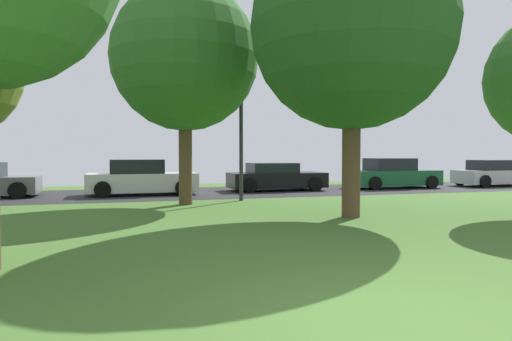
{
  "coord_description": "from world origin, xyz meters",
  "views": [
    {
      "loc": [
        -2.65,
        -3.79,
        1.7
      ],
      "look_at": [
        0.0,
        5.07,
        1.36
      ],
      "focal_mm": 31.97,
      "sensor_mm": 36.0,
      "label": 1
    }
  ],
  "objects_px": {
    "street_lamp_post": "(241,139)",
    "parked_car_green": "(393,175)",
    "maple_tree_far": "(352,28)",
    "parked_car_silver": "(495,174)",
    "birch_tree_lone": "(185,58)",
    "parked_car_black": "(276,178)",
    "parked_car_white": "(141,179)"
  },
  "relations": [
    {
      "from": "street_lamp_post",
      "to": "parked_car_green",
      "type": "bearing_deg",
      "value": 22.94
    },
    {
      "from": "maple_tree_far",
      "to": "parked_car_silver",
      "type": "xyz_separation_m",
      "value": [
        13.14,
        8.54,
        -4.39
      ]
    },
    {
      "from": "parked_car_silver",
      "to": "street_lamp_post",
      "type": "distance_m",
      "value": 15.34
    },
    {
      "from": "maple_tree_far",
      "to": "birch_tree_lone",
      "type": "height_order",
      "value": "maple_tree_far"
    },
    {
      "from": "parked_car_black",
      "to": "parked_car_green",
      "type": "relative_size",
      "value": 0.99
    },
    {
      "from": "maple_tree_far",
      "to": "street_lamp_post",
      "type": "xyz_separation_m",
      "value": [
        -1.71,
        5.05,
        -2.78
      ]
    },
    {
      "from": "parked_car_green",
      "to": "maple_tree_far",
      "type": "bearing_deg",
      "value": -128.85
    },
    {
      "from": "maple_tree_far",
      "to": "parked_car_white",
      "type": "bearing_deg",
      "value": 120.84
    },
    {
      "from": "birch_tree_lone",
      "to": "parked_car_black",
      "type": "relative_size",
      "value": 1.66
    },
    {
      "from": "street_lamp_post",
      "to": "parked_car_white",
      "type": "bearing_deg",
      "value": 134.21
    },
    {
      "from": "parked_car_green",
      "to": "parked_car_silver",
      "type": "xyz_separation_m",
      "value": [
        6.08,
        -0.23,
        -0.04
      ]
    },
    {
      "from": "birch_tree_lone",
      "to": "parked_car_silver",
      "type": "relative_size",
      "value": 1.7
    },
    {
      "from": "parked_car_green",
      "to": "parked_car_silver",
      "type": "height_order",
      "value": "parked_car_green"
    },
    {
      "from": "birch_tree_lone",
      "to": "parked_car_black",
      "type": "bearing_deg",
      "value": 43.88
    },
    {
      "from": "birch_tree_lone",
      "to": "street_lamp_post",
      "type": "xyz_separation_m",
      "value": [
        2.11,
        0.68,
        -2.65
      ]
    },
    {
      "from": "parked_car_white",
      "to": "parked_car_silver",
      "type": "relative_size",
      "value": 1.02
    },
    {
      "from": "maple_tree_far",
      "to": "parked_car_black",
      "type": "relative_size",
      "value": 1.75
    },
    {
      "from": "birch_tree_lone",
      "to": "street_lamp_post",
      "type": "distance_m",
      "value": 3.46
    },
    {
      "from": "parked_car_white",
      "to": "parked_car_green",
      "type": "relative_size",
      "value": 0.99
    },
    {
      "from": "birch_tree_lone",
      "to": "parked_car_green",
      "type": "bearing_deg",
      "value": 21.99
    },
    {
      "from": "maple_tree_far",
      "to": "parked_car_green",
      "type": "distance_m",
      "value": 12.06
    },
    {
      "from": "birch_tree_lone",
      "to": "parked_car_green",
      "type": "height_order",
      "value": "birch_tree_lone"
    },
    {
      "from": "birch_tree_lone",
      "to": "maple_tree_far",
      "type": "bearing_deg",
      "value": -48.77
    },
    {
      "from": "parked_car_white",
      "to": "parked_car_green",
      "type": "height_order",
      "value": "parked_car_green"
    },
    {
      "from": "parked_car_white",
      "to": "street_lamp_post",
      "type": "height_order",
      "value": "street_lamp_post"
    },
    {
      "from": "parked_car_black",
      "to": "street_lamp_post",
      "type": "bearing_deg",
      "value": -124.39
    },
    {
      "from": "birch_tree_lone",
      "to": "parked_car_silver",
      "type": "distance_m",
      "value": 17.98
    },
    {
      "from": "parked_car_silver",
      "to": "street_lamp_post",
      "type": "relative_size",
      "value": 0.96
    },
    {
      "from": "street_lamp_post",
      "to": "maple_tree_far",
      "type": "bearing_deg",
      "value": -71.27
    },
    {
      "from": "maple_tree_far",
      "to": "parked_car_silver",
      "type": "bearing_deg",
      "value": 33.02
    },
    {
      "from": "parked_car_white",
      "to": "parked_car_black",
      "type": "height_order",
      "value": "parked_car_white"
    },
    {
      "from": "parked_car_white",
      "to": "street_lamp_post",
      "type": "bearing_deg",
      "value": -45.79
    }
  ]
}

